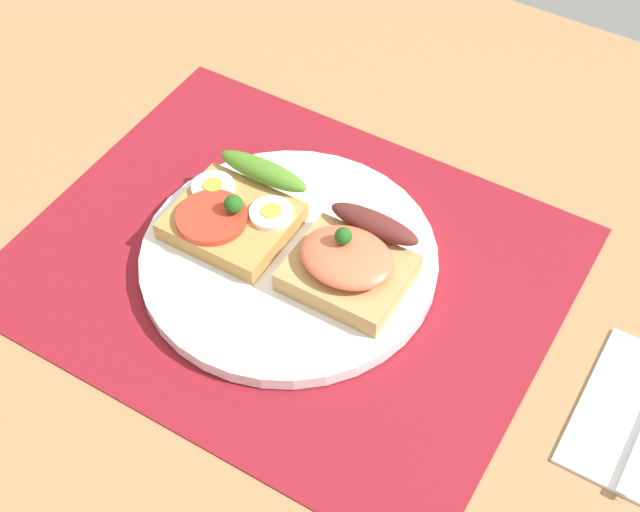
% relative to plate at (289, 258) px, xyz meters
% --- Properties ---
extents(ground_plane, '(1.20, 0.90, 0.03)m').
position_rel_plate_xyz_m(ground_plane, '(0.00, 0.00, -0.03)').
color(ground_plane, '#987248').
extents(placemat, '(0.44, 0.35, 0.00)m').
position_rel_plate_xyz_m(placemat, '(0.00, 0.00, -0.01)').
color(placemat, maroon).
rests_on(placemat, ground_plane).
extents(plate, '(0.25, 0.25, 0.01)m').
position_rel_plate_xyz_m(plate, '(0.00, 0.00, 0.00)').
color(plate, white).
rests_on(plate, placemat).
extents(sandwich_egg_tomato, '(0.10, 0.10, 0.04)m').
position_rel_plate_xyz_m(sandwich_egg_tomato, '(-0.06, 0.01, 0.02)').
color(sandwich_egg_tomato, '#B68644').
rests_on(sandwich_egg_tomato, plate).
extents(sandwich_salmon, '(0.09, 0.09, 0.05)m').
position_rel_plate_xyz_m(sandwich_salmon, '(0.06, 0.01, 0.02)').
color(sandwich_salmon, tan).
rests_on(sandwich_salmon, plate).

